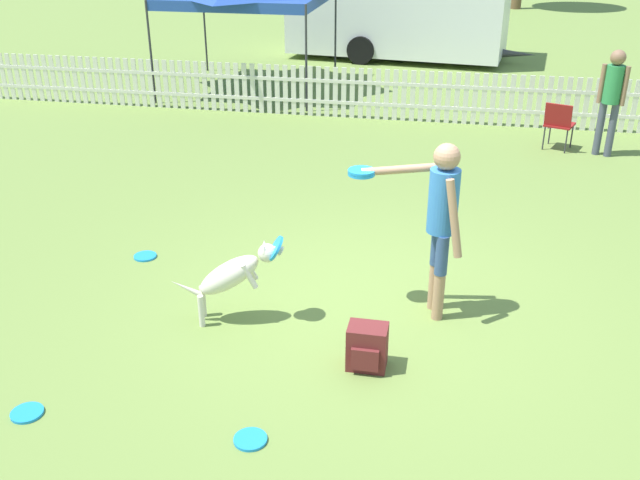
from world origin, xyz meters
TOP-DOWN VIEW (x-y plane):
  - ground_plane at (0.00, 0.00)m, footprint 240.00×240.00m
  - handler_person at (0.59, -0.11)m, footprint 1.12×0.46m
  - leaping_dog at (-1.25, -0.61)m, footprint 1.08×0.47m
  - frisbee_near_handler at (-2.45, -2.29)m, footprint 0.25×0.25m
  - frisbee_near_dog at (-2.67, 0.47)m, footprint 0.25×0.25m
  - frisbee_midfield at (-0.64, -2.24)m, footprint 0.25×0.25m
  - backpack_on_grass at (0.09, -1.13)m, footprint 0.34×0.29m
  - picket_fence at (0.00, 6.64)m, footprint 18.56×0.04m
  - folding_chair_blue_left at (2.28, 5.41)m, footprint 0.55×0.56m
  - spectator_standing at (2.98, 5.28)m, footprint 0.39×0.27m
  - equipment_trailer at (-1.02, 12.56)m, footprint 6.24×2.93m

SIDE VIEW (x-z plane):
  - ground_plane at x=0.00m, z-range 0.00..0.00m
  - frisbee_near_handler at x=-2.45m, z-range 0.00..0.02m
  - frisbee_near_dog at x=-2.67m, z-range 0.00..0.02m
  - frisbee_midfield at x=-0.64m, z-range 0.00..0.02m
  - backpack_on_grass at x=0.09m, z-range 0.00..0.40m
  - picket_fence at x=0.00m, z-range 0.00..0.93m
  - folding_chair_blue_left at x=2.28m, z-range 0.08..0.86m
  - leaping_dog at x=-1.25m, z-range 0.07..0.95m
  - spectator_standing at x=2.98m, z-range 0.18..1.83m
  - handler_person at x=0.59m, z-range 0.23..1.96m
  - equipment_trailer at x=-1.02m, z-range 0.07..2.63m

